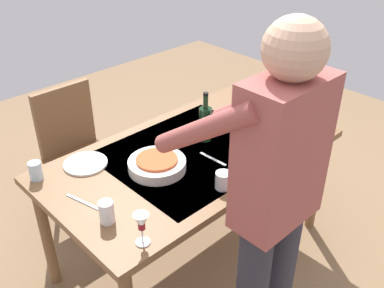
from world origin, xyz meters
The scene contains 15 objects.
ground_plane centered at (0.00, 0.00, 0.00)m, with size 6.00×6.00×0.00m, color #846647.
dining_table centered at (0.00, 0.00, 0.68)m, with size 1.64×0.90×0.75m.
chair_near centered at (0.26, -0.83, 0.53)m, with size 0.40×0.40×0.91m.
person_server centered at (0.24, 0.71, 0.96)m, with size 0.42×0.61×1.69m.
wine_bottle centered at (-0.15, -0.04, 0.86)m, with size 0.07×0.07×0.30m.
wine_glass_left centered at (0.64, 0.37, 0.85)m, with size 0.07×0.07×0.15m.
wine_glass_right centered at (-0.73, 0.16, 0.85)m, with size 0.07×0.07×0.15m.
water_cup_near_left centered at (0.67, 0.16, 0.80)m, with size 0.07×0.07×0.11m, color silver.
water_cup_near_right centered at (0.74, -0.35, 0.80)m, with size 0.06×0.06×0.10m, color silver.
water_cup_far_left centered at (0.12, 0.34, 0.79)m, with size 0.08×0.08×0.09m, color silver.
serving_bowl_pasta centered at (0.25, 0.00, 0.78)m, with size 0.30×0.30×0.07m.
dinner_plate_near centered at (-0.46, 0.09, 0.76)m, with size 0.23×0.23×0.01m, color silver.
dinner_plate_far centered at (0.49, -0.30, 0.76)m, with size 0.23×0.23×0.01m, color silver.
table_knife centered at (0.67, -0.03, 0.75)m, with size 0.01×0.20×0.01m, color silver.
table_fork centered at (-0.03, 0.13, 0.75)m, with size 0.01×0.18×0.01m, color silver.
Camera 1 is at (1.42, 1.48, 2.05)m, focal length 41.13 mm.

